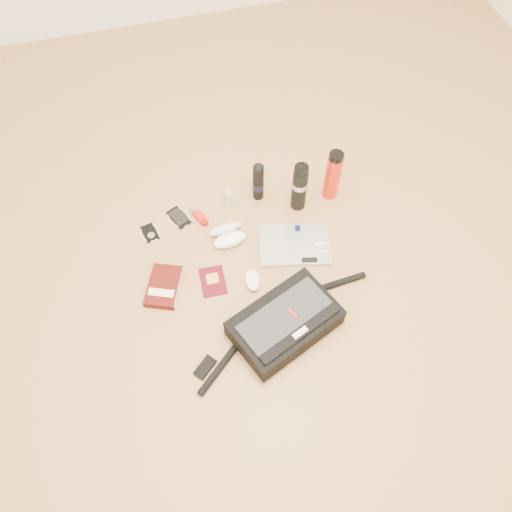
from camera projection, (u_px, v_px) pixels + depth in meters
name	position (u px, v px, depth m)	size (l,w,h in m)	color
ground	(260.00, 289.00, 2.11)	(4.00, 4.00, 0.00)	#AF7E49
messenger_bag	(285.00, 323.00, 1.97)	(0.80, 0.39, 0.12)	black
laptop	(295.00, 245.00, 2.22)	(0.36, 0.29, 0.03)	#BBBBBE
book	(164.00, 287.00, 2.10)	(0.19, 0.23, 0.04)	#410C08
passport	(213.00, 281.00, 2.13)	(0.11, 0.15, 0.01)	#4A0711
mouse	(253.00, 280.00, 2.12)	(0.08, 0.12, 0.04)	white
sunglasses_case	(228.00, 234.00, 2.22)	(0.17, 0.15, 0.09)	white
ipod	(150.00, 233.00, 2.26)	(0.10, 0.11, 0.01)	black
phone	(179.00, 217.00, 2.30)	(0.12, 0.13, 0.01)	black
inhaler	(199.00, 216.00, 2.30)	(0.07, 0.11, 0.03)	red
spray_bottle	(228.00, 198.00, 2.31)	(0.04, 0.04, 0.11)	#ABDBED
aerosol_can	(258.00, 182.00, 2.29)	(0.06, 0.06, 0.22)	black
thermos_black	(300.00, 187.00, 2.24)	(0.09, 0.09, 0.26)	black
thermos_red	(333.00, 175.00, 2.27)	(0.09, 0.09, 0.27)	red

